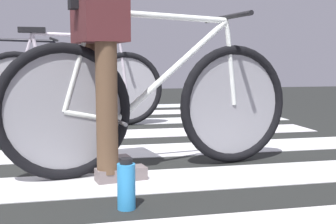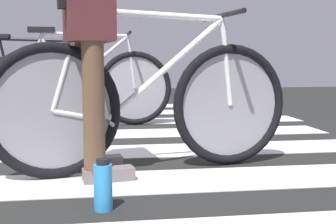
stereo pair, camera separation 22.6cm
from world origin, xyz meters
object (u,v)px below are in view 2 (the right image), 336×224
cyclist_1_of_4 (89,56)px  bicycle_3_of_4 (81,86)px  bicycle_4_of_4 (31,81)px  bicycle_1_of_4 (147,103)px  water_bottle (103,186)px

cyclist_1_of_4 → bicycle_3_of_4: 1.89m
bicycle_3_of_4 → bicycle_4_of_4: same height
bicycle_1_of_4 → bicycle_4_of_4: size_ratio=0.99×
bicycle_1_of_4 → water_bottle: (-0.24, -0.62, -0.28)m
bicycle_3_of_4 → bicycle_4_of_4: size_ratio=1.00×
bicycle_3_of_4 → bicycle_1_of_4: bearing=-76.9°
bicycle_1_of_4 → cyclist_1_of_4: size_ratio=1.73×
bicycle_1_of_4 → cyclist_1_of_4: cyclist_1_of_4 is taller
bicycle_1_of_4 → water_bottle: bicycle_1_of_4 is taller
cyclist_1_of_4 → water_bottle: 0.78m
bicycle_1_of_4 → bicycle_4_of_4: bearing=100.2°
cyclist_1_of_4 → water_bottle: (0.07, -0.56, -0.54)m
bicycle_1_of_4 → bicycle_3_of_4: 1.87m
bicycle_1_of_4 → cyclist_1_of_4: 0.40m
bicycle_3_of_4 → water_bottle: bicycle_3_of_4 is taller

